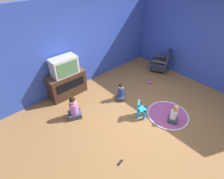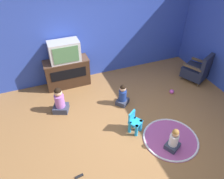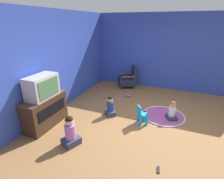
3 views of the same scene
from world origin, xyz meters
name	(u,v)px [view 1 (image 1 of 3)]	position (x,y,z in m)	size (l,w,h in m)	color
ground_plane	(142,116)	(0.00, 0.00, 0.00)	(30.00, 30.00, 0.00)	olive
wall_back	(83,43)	(-0.08, 2.46, 1.35)	(5.84, 0.12, 2.71)	#2D47B2
wall_right	(212,44)	(2.78, -0.24, 1.35)	(0.12, 5.52, 2.71)	#2D47B2
tv_cabinet	(67,84)	(-0.98, 2.16, 0.39)	(1.15, 0.45, 0.75)	#382316
television	(64,66)	(-0.98, 2.15, 1.01)	(0.75, 0.42, 0.52)	#B7B7BC
black_armchair	(161,63)	(2.36, 1.11, 0.32)	(0.75, 0.78, 0.83)	brown
yellow_kid_chair	(141,110)	(-0.05, 0.01, 0.21)	(0.33, 0.32, 0.49)	#1E99DB
play_mat	(168,115)	(0.55, -0.46, 0.01)	(1.13, 1.13, 0.04)	#A54C8C
child_watching_left	(174,115)	(0.45, -0.66, 0.22)	(0.34, 0.33, 0.52)	#33384C
child_watching_center	(121,93)	(0.07, 0.90, 0.24)	(0.38, 0.37, 0.55)	#33384C
child_watching_right	(74,109)	(-1.37, 1.18, 0.28)	(0.42, 0.40, 0.66)	#33384C
toy_ball	(150,82)	(1.42, 0.82, 0.06)	(0.11, 0.11, 0.11)	#CC4CB2
remote_control	(120,162)	(-1.40, -0.61, 0.01)	(0.15, 0.07, 0.02)	black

